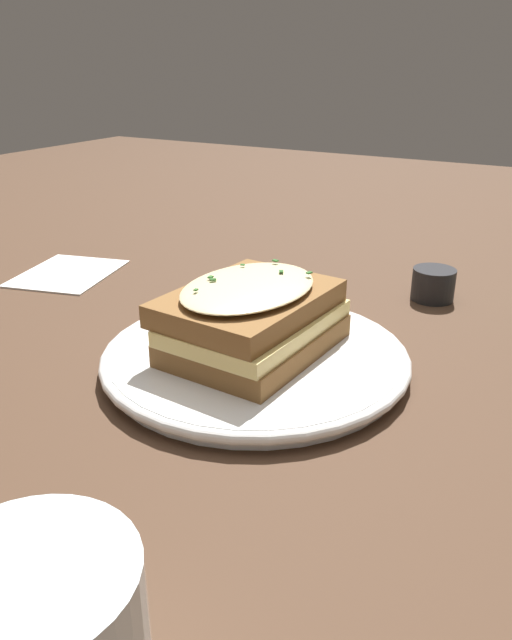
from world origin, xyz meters
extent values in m
plane|color=#473021|center=(0.00, 0.00, 0.00)|extent=(2.40, 2.40, 0.00)
cylinder|color=white|center=(0.00, 0.01, 0.01)|extent=(0.25, 0.25, 0.02)
torus|color=white|center=(0.00, 0.01, 0.01)|extent=(0.26, 0.26, 0.01)
cube|color=brown|center=(0.00, 0.01, 0.03)|extent=(0.15, 0.12, 0.02)
cube|color=#EAD17A|center=(0.00, 0.01, 0.04)|extent=(0.16, 0.11, 0.01)
cube|color=brown|center=(0.00, 0.00, 0.06)|extent=(0.15, 0.12, 0.02)
ellipsoid|color=beige|center=(0.00, 0.00, 0.07)|extent=(0.14, 0.10, 0.01)
cube|color=#2D6028|center=(0.04, -0.02, 0.08)|extent=(0.00, 0.00, 0.00)
cube|color=#2D6028|center=(-0.03, -0.02, 0.08)|extent=(0.00, 0.00, 0.00)
cube|color=#2D6028|center=(-0.06, -0.01, 0.08)|extent=(0.00, 0.01, 0.00)
cube|color=#2D6028|center=(0.01, -0.03, 0.08)|extent=(0.01, 0.01, 0.00)
cube|color=#2D6028|center=(-0.03, 0.01, 0.08)|extent=(0.01, 0.01, 0.00)
cube|color=#2D6028|center=(-0.04, 0.04, 0.08)|extent=(0.01, 0.00, 0.00)
cube|color=#2D6028|center=(0.01, -0.03, 0.08)|extent=(0.01, 0.00, 0.00)
cube|color=white|center=(-0.10, -0.32, 0.00)|extent=(0.15, 0.13, 0.00)
cylinder|color=black|center=(-0.24, 0.09, 0.02)|extent=(0.05, 0.05, 0.03)
camera|label=1|loc=(0.41, 0.24, 0.25)|focal=35.00mm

